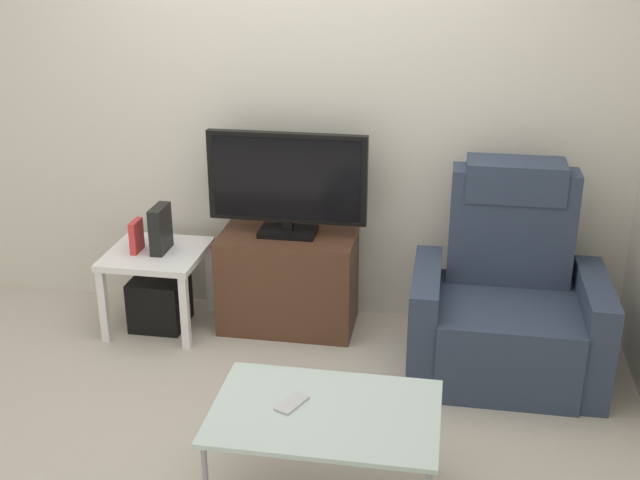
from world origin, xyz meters
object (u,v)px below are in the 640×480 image
Objects in this scene: tv_stand at (288,281)px; cell_phone at (292,403)px; television at (287,182)px; side_table at (157,263)px; subwoofer_box at (160,301)px; coffee_table at (325,416)px; recliner_armchair at (507,304)px; game_console at (160,229)px; book_upright at (136,236)px.

tv_stand is 1.50m from cell_phone.
television reaches higher than side_table.
tv_stand is 2.56× the size of subwoofer_box.
coffee_table is at bearing 16.62° from cell_phone.
tv_stand is 1.26m from recliner_armchair.
television is 1.66× the size of side_table.
coffee_table is (-0.76, -1.21, 0.03)m from recliner_armchair.
subwoofer_box is 2.01× the size of cell_phone.
recliner_armchair is at bearing -4.41° from subwoofer_box.
game_console is 1.81m from coffee_table.
tv_stand is 0.76m from side_table.
game_console is at bearing -169.84° from television.
coffee_table is 6.00× the size of cell_phone.
game_console reaches higher than cell_phone.
side_table is (-0.74, -0.12, 0.11)m from tv_stand.
book_upright reaches higher than subwoofer_box.
television is at bearing 90.00° from tv_stand.
cell_phone is at bearing -48.53° from book_upright.
side_table is 1.71m from cell_phone.
recliner_armchair reaches higher than tv_stand.
coffee_table is at bearing -48.44° from side_table.
recliner_armchair is 7.20× the size of cell_phone.
game_console is 1.77× the size of cell_phone.
tv_stand is at bearing 9.30° from book_upright.
book_upright reaches higher than side_table.
television reaches higher than cell_phone.
tv_stand is at bearing 8.68° from game_console.
tv_stand is at bearing 9.03° from subwoofer_box.
game_console is at bearing 15.95° from side_table.
recliner_armchair is (1.22, -0.27, 0.09)m from tv_stand.
game_console is (-0.71, -0.13, -0.28)m from television.
television reaches higher than game_console.
coffee_table is at bearing -49.49° from game_console.
game_console is at bearing -173.50° from recliner_armchair.
recliner_armchair is at bearing 57.82° from coffee_table.
cell_phone is at bearing -115.80° from recliner_armchair.
television is (0.00, 0.02, 0.59)m from tv_stand.
recliner_armchair is 1.43m from coffee_table.
tv_stand is at bearing 178.83° from recliner_armchair.
side_table is 2.03× the size of game_console.
side_table is at bearing -173.13° from recliner_armchair.
cell_phone reaches higher than coffee_table.
cell_phone is (1.07, -1.34, 0.29)m from subwoofer_box.
television is at bearing 178.00° from recliner_armchair.
subwoofer_box is 0.45m from game_console.
side_table is at bearing -169.56° from television.
subwoofer_box is (-1.97, 0.15, -0.22)m from recliner_armchair.
recliner_armchair is 1.49m from cell_phone.
tv_stand is 0.60m from television.
side_table is 0.20m from book_upright.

